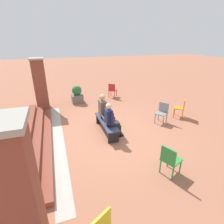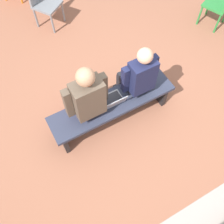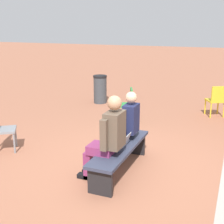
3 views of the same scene
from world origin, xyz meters
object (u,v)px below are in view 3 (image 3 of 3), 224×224
person_student (125,124)px  laptop (121,143)px  plastic_chair_near_bench_right (0,127)px  plastic_chair_mid_courtyard (127,103)px  plastic_chair_near_bench_left (217,99)px  bench (120,152)px  litter_bin (100,89)px  person_adult (108,136)px

person_student → laptop: 0.46m
person_student → plastic_chair_near_bench_right: person_student is taller
plastic_chair_near_bench_right → plastic_chair_mid_courtyard: bearing=149.7°
plastic_chair_mid_courtyard → plastic_chair_near_bench_left: same height
bench → litter_bin: size_ratio=2.09×
plastic_chair_near_bench_left → plastic_chair_near_bench_right: size_ratio=1.00×
person_student → person_adult: bearing=-0.4°
plastic_chair_near_bench_left → litter_bin: bearing=-93.6°
person_student → litter_bin: bearing=-149.8°
person_student → litter_bin: (-3.76, -2.19, -0.26)m
laptop → litter_bin: litter_bin is taller
person_adult → laptop: size_ratio=4.30×
litter_bin → plastic_chair_near_bench_left: bearing=86.4°
plastic_chair_near_bench_left → plastic_chair_near_bench_right: same height
person_adult → plastic_chair_near_bench_left: size_ratio=1.64×
person_student → plastic_chair_near_bench_left: 3.76m
person_student → person_adult: size_ratio=0.93×
person_student → plastic_chair_near_bench_left: bearing=160.3°
plastic_chair_near_bench_right → person_student: bearing=100.8°
laptop → plastic_chair_near_bench_left: size_ratio=0.38×
person_student → laptop: size_ratio=4.00×
person_adult → plastic_chair_near_bench_right: size_ratio=1.64×
person_student → plastic_chair_near_bench_right: bearing=-79.2°
plastic_chair_mid_courtyard → plastic_chair_near_bench_left: (-1.27, 2.05, 0.00)m
litter_bin → plastic_chair_mid_courtyard: bearing=43.4°
plastic_chair_near_bench_left → litter_bin: (-0.22, -3.45, -0.05)m
bench → plastic_chair_near_bench_right: 2.44m
bench → litter_bin: 4.74m
bench → laptop: laptop is taller
laptop → bench: bearing=-81.4°
person_adult → plastic_chair_mid_courtyard: bearing=-165.7°
laptop → plastic_chair_near_bench_right: plastic_chair_near_bench_right is taller
bench → laptop: size_ratio=5.63×
litter_bin → plastic_chair_near_bench_right: bearing=-2.6°
litter_bin → bench: bearing=28.4°
person_adult → laptop: (-0.35, 0.08, -0.23)m
laptop → plastic_chair_mid_courtyard: bearing=-162.3°
bench → laptop: bearing=98.6°
person_student → person_adult: 0.76m
plastic_chair_mid_courtyard → bench: bearing=17.5°
person_adult → plastic_chair_near_bench_left: (-4.30, 1.27, -0.25)m
person_student → plastic_chair_mid_courtyard: size_ratio=1.53×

